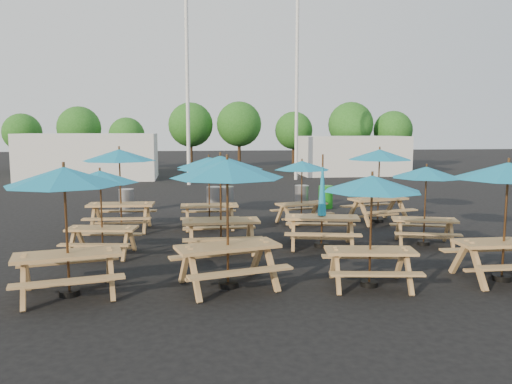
{
  "coord_description": "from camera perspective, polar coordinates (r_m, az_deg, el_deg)",
  "views": [
    {
      "loc": [
        -2.14,
        -13.74,
        3.02
      ],
      "look_at": [
        0.0,
        1.5,
        1.1
      ],
      "focal_mm": 35.0,
      "sensor_mm": 36.0,
      "label": 1
    }
  ],
  "objects": [
    {
      "name": "mast_1",
      "position": [
        30.62,
        4.69,
        12.67
      ],
      "size": [
        0.2,
        0.2,
        12.0
      ],
      "primitive_type": "cylinder",
      "color": "silver",
      "rests_on": "ground"
    },
    {
      "name": "picnic_unit_5",
      "position": [
        15.25,
        -5.41,
        2.91
      ],
      "size": [
        1.95,
        1.95,
        2.22
      ],
      "rotation": [
        0.0,
        0.0,
        -0.02
      ],
      "color": "#B07F4E",
      "rests_on": "ground"
    },
    {
      "name": "picnic_unit_1",
      "position": [
        12.38,
        -17.37,
        1.11
      ],
      "size": [
        2.07,
        2.07,
        2.08
      ],
      "rotation": [
        0.0,
        0.0,
        -0.16
      ],
      "color": "#B07F4E",
      "rests_on": "ground"
    },
    {
      "name": "picnic_unit_7",
      "position": [
        12.95,
        7.55,
        -1.98
      ],
      "size": [
        2.2,
        2.02,
        2.4
      ],
      "rotation": [
        0.0,
        0.0,
        -0.22
      ],
      "color": "#B07F4E",
      "rests_on": "ground"
    },
    {
      "name": "tree_6",
      "position": [
        38.67,
        10.77,
        7.59
      ],
      "size": [
        3.38,
        3.38,
        5.13
      ],
      "color": "#382314",
      "rests_on": "ground"
    },
    {
      "name": "picnic_unit_2",
      "position": [
        15.37,
        -15.34,
        3.54
      ],
      "size": [
        2.27,
        2.27,
        2.47
      ],
      "rotation": [
        0.0,
        0.0,
        -0.06
      ],
      "color": "#B07F4E",
      "rests_on": "ground"
    },
    {
      "name": "picnic_unit_3",
      "position": [
        9.39,
        -3.3,
        1.78
      ],
      "size": [
        2.64,
        2.64,
        2.49
      ],
      "rotation": [
        0.0,
        0.0,
        0.26
      ],
      "color": "#B07F4E",
      "rests_on": "ground"
    },
    {
      "name": "tree_4",
      "position": [
        38.21,
        -1.94,
        7.76
      ],
      "size": [
        3.41,
        3.41,
        5.17
      ],
      "color": "#382314",
      "rests_on": "ground"
    },
    {
      "name": "tree_2",
      "position": [
        37.64,
        -14.56,
        6.28
      ],
      "size": [
        2.59,
        2.59,
        3.93
      ],
      "color": "#382314",
      "rests_on": "ground"
    },
    {
      "name": "event_tent_0",
      "position": [
        32.32,
        -18.47,
        3.87
      ],
      "size": [
        8.0,
        4.0,
        2.8
      ],
      "primitive_type": "cube",
      "color": "silver",
      "rests_on": "ground"
    },
    {
      "name": "picnic_unit_8",
      "position": [
        15.96,
        5.27,
        2.6
      ],
      "size": [
        2.19,
        2.19,
        2.06
      ],
      "rotation": [
        0.0,
        0.0,
        0.27
      ],
      "color": "#B07F4E",
      "rests_on": "ground"
    },
    {
      "name": "event_tent_1",
      "position": [
        34.62,
        10.82,
        4.13
      ],
      "size": [
        7.0,
        4.0,
        2.6
      ],
      "primitive_type": "cube",
      "color": "silver",
      "rests_on": "ground"
    },
    {
      "name": "picnic_unit_0",
      "position": [
        9.53,
        -21.06,
        0.85
      ],
      "size": [
        2.46,
        2.46,
        2.39
      ],
      "rotation": [
        0.0,
        0.0,
        0.21
      ],
      "color": "#B07F4E",
      "rests_on": "ground"
    },
    {
      "name": "waste_bin_2",
      "position": [
        19.13,
        -3.36,
        -0.66
      ],
      "size": [
        0.54,
        0.54,
        0.87
      ],
      "primitive_type": "cylinder",
      "color": "gray",
      "rests_on": "ground"
    },
    {
      "name": "waste_bin_1",
      "position": [
        19.06,
        -4.85,
        -0.7
      ],
      "size": [
        0.54,
        0.54,
        0.87
      ],
      "primitive_type": "cylinder",
      "color": "gray",
      "rests_on": "ground"
    },
    {
      "name": "picnic_unit_9",
      "position": [
        11.01,
        26.84,
        1.43
      ],
      "size": [
        2.13,
        2.13,
        2.41
      ],
      "rotation": [
        0.0,
        0.0,
        -0.02
      ],
      "color": "#B07F4E",
      "rests_on": "ground"
    },
    {
      "name": "tree_1",
      "position": [
        38.4,
        -19.56,
        6.9
      ],
      "size": [
        3.11,
        3.11,
        4.72
      ],
      "color": "#382314",
      "rests_on": "ground"
    },
    {
      "name": "picnic_unit_6",
      "position": [
        9.72,
        13.11,
        0.2
      ],
      "size": [
        2.17,
        2.17,
        2.18
      ],
      "rotation": [
        0.0,
        0.0,
        -0.16
      ],
      "color": "#B07F4E",
      "rests_on": "ground"
    },
    {
      "name": "picnic_unit_4",
      "position": [
        12.22,
        -4.09,
        2.69
      ],
      "size": [
        2.1,
        2.1,
        2.42
      ],
      "rotation": [
        0.0,
        0.0,
        0.0
      ],
      "color": "#B07F4E",
      "rests_on": "ground"
    },
    {
      "name": "waste_bin_3",
      "position": [
        19.56,
        5.25,
        -0.51
      ],
      "size": [
        0.54,
        0.54,
        0.87
      ],
      "primitive_type": "cylinder",
      "color": "gray",
      "rests_on": "ground"
    },
    {
      "name": "tree_7",
      "position": [
        39.91,
        15.39,
        6.81
      ],
      "size": [
        2.95,
        2.95,
        4.48
      ],
      "color": "#382314",
      "rests_on": "ground"
    },
    {
      "name": "ground",
      "position": [
        14.23,
        0.84,
        -5.14
      ],
      "size": [
        120.0,
        120.0,
        0.0
      ],
      "primitive_type": "plane",
      "color": "black",
      "rests_on": "ground"
    },
    {
      "name": "tree_5",
      "position": [
        39.31,
        4.33,
        7.02
      ],
      "size": [
        2.94,
        2.94,
        4.45
      ],
      "color": "#382314",
      "rests_on": "ground"
    },
    {
      "name": "picnic_unit_10",
      "position": [
        13.71,
        18.88,
        1.63
      ],
      "size": [
        2.27,
        2.27,
        2.09
      ],
      "rotation": [
        0.0,
        0.0,
        -0.3
      ],
      "color": "#B07F4E",
      "rests_on": "ground"
    },
    {
      "name": "waste_bin_0",
      "position": [
        18.84,
        -14.59,
        -1.0
      ],
      "size": [
        0.54,
        0.54,
        0.87
      ],
      "primitive_type": "cylinder",
      "color": "gray",
      "rests_on": "ground"
    },
    {
      "name": "tree_3",
      "position": [
        38.46,
        -7.48,
        7.62
      ],
      "size": [
        3.36,
        3.36,
        5.09
      ],
      "color": "#382314",
      "rests_on": "ground"
    },
    {
      "name": "waste_bin_4",
      "position": [
        19.53,
        7.97,
        -0.56
      ],
      "size": [
        0.54,
        0.54,
        0.87
      ],
      "primitive_type": "cylinder",
      "color": "#198017",
      "rests_on": "ground"
    },
    {
      "name": "picnic_unit_11",
      "position": [
        16.68,
        13.92,
        3.68
      ],
      "size": [
        2.53,
        2.53,
        2.42
      ],
      "rotation": [
        0.0,
        0.0,
        0.23
      ],
      "color": "#B07F4E",
      "rests_on": "ground"
    },
    {
      "name": "tree_0",
      "position": [
        40.77,
        -25.16,
        6.17
      ],
      "size": [
        2.8,
        2.8,
        4.24
      ],
      "color": "#382314",
      "rests_on": "ground"
    },
    {
      "name": "mast_0",
      "position": [
        27.9,
        -7.86,
        13.17
      ],
      "size": [
        0.2,
        0.2,
        12.0
      ],
      "primitive_type": "cylinder",
      "color": "silver",
      "rests_on": "ground"
    }
  ]
}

